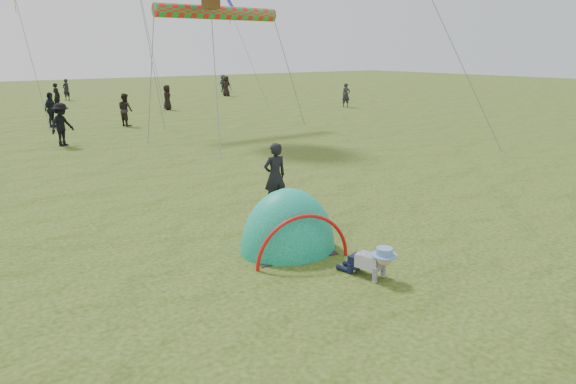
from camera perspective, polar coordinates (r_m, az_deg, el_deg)
ground at (r=9.97m, az=10.61°, el=-7.59°), size 140.00×140.00×0.00m
crawling_toddler at (r=9.16m, az=9.34°, el=-7.54°), size 0.75×0.92×0.62m
popup_tent at (r=10.35m, az=0.00°, el=-6.42°), size 2.25×1.99×2.53m
standing_adult at (r=12.77m, az=-1.47°, el=1.77°), size 0.65×0.46×1.68m
crowd_person_0 at (r=39.43m, az=-24.32°, el=9.74°), size 0.62×0.73×1.70m
crowd_person_2 at (r=29.52m, az=-24.85°, el=8.29°), size 1.02×1.08×1.79m
crowd_person_3 at (r=23.40m, az=-23.84°, el=6.87°), size 1.33×1.19×1.79m
crowd_person_4 at (r=35.81m, az=-13.29°, el=10.19°), size 0.79×0.94×1.65m
crowd_person_6 at (r=36.74m, az=6.47°, el=10.63°), size 0.70×0.56×1.66m
crowd_person_7 at (r=28.61m, az=-17.61°, el=8.71°), size 0.82×0.96×1.71m
crowd_person_10 at (r=45.87m, az=-6.86°, el=11.61°), size 0.92×1.01×1.73m
crowd_person_11 at (r=50.44m, az=-7.21°, el=11.89°), size 1.56×1.17×1.64m
crowd_person_12 at (r=45.29m, az=-23.42°, el=10.40°), size 0.73×0.64×1.69m
rainbow_tube_kite at (r=26.41m, az=-7.80°, el=19.14°), size 6.44×0.64×0.64m
diamond_kite_10 at (r=40.35m, az=-6.53°, el=20.25°), size 1.36×1.36×1.11m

